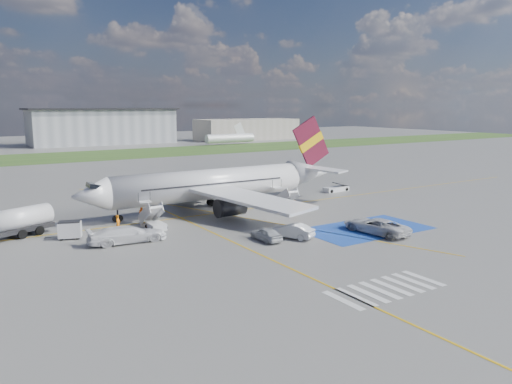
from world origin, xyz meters
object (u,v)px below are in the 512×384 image
van_white_b (127,232)px  van_white_a (376,223)px  fuel_tanker (10,226)px  car_silver_a (266,234)px  airliner (220,184)px  gpu_cart (70,231)px  belt_loader (336,189)px  car_silver_b (292,231)px

van_white_b → van_white_a: bearing=-109.1°
fuel_tanker → car_silver_a: size_ratio=2.26×
van_white_a → airliner: bearing=-73.6°
gpu_cart → belt_loader: size_ratio=0.52×
belt_loader → car_silver_b: 29.50m
gpu_cart → van_white_b: van_white_b is taller
fuel_tanker → van_white_b: 12.41m
belt_loader → car_silver_b: car_silver_b is taller
car_silver_b → van_white_b: (-14.78, 7.29, 0.38)m
fuel_tanker → van_white_a: 37.82m
airliner → gpu_cart: bearing=-166.4°
car_silver_b → van_white_a: size_ratio=0.79×
airliner → car_silver_b: (-0.62, -16.68, -2.64)m
car_silver_a → van_white_a: bearing=160.4°
gpu_cart → van_white_a: size_ratio=0.43×
belt_loader → car_silver_a: belt_loader is taller
airliner → van_white_a: (8.06, -19.87, -2.30)m
fuel_tanker → car_silver_a: (21.61, -14.57, -0.59)m
airliner → van_white_a: airliner is taller
car_silver_b → fuel_tanker: bearing=-58.7°
belt_loader → car_silver_a: bearing=-148.1°
fuel_tanker → belt_loader: bearing=-18.7°
airliner → car_silver_a: size_ratio=9.21×
car_silver_a → car_silver_b: bearing=166.9°
belt_loader → van_white_a: (-13.95, -22.10, 0.73)m
belt_loader → car_silver_a: size_ratio=1.21×
gpu_cart → car_silver_b: 22.62m
airliner → car_silver_b: size_ratio=8.06×
belt_loader → car_silver_a: 31.34m
car_silver_a → fuel_tanker: bearing=-35.5°
airliner → belt_loader: airliner is taller
car_silver_b → van_white_a: 9.26m
fuel_tanker → car_silver_a: bearing=-57.3°
fuel_tanker → van_white_b: (9.61, -7.85, -0.14)m
airliner → car_silver_a: airliner is taller
gpu_cart → van_white_b: size_ratio=0.44×
airliner → car_silver_b: airliner is taller
gpu_cart → car_silver_a: (16.46, -11.31, -0.14)m
gpu_cart → car_silver_b: gpu_cart is taller
belt_loader → car_silver_a: (-25.42, -18.33, 0.33)m
belt_loader → car_silver_b: size_ratio=1.06×
fuel_tanker → belt_loader: size_ratio=1.86×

